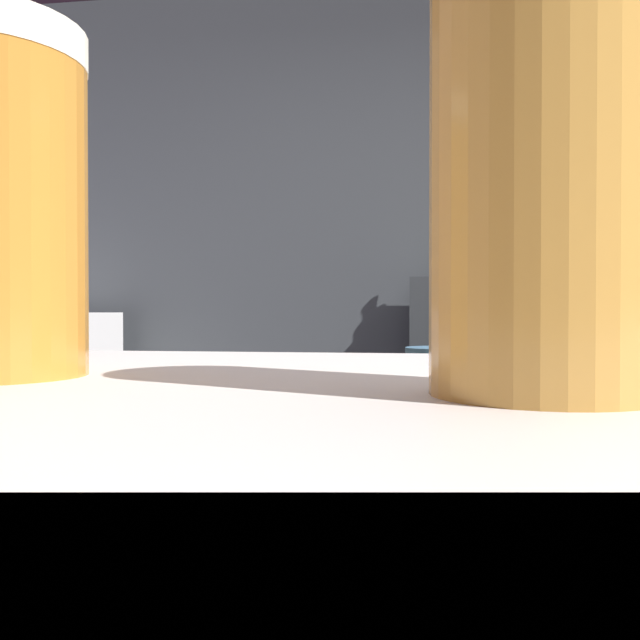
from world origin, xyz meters
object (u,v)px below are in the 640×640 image
object	(u,v)px
mini_fridge	(31,428)
bottle_olive_oil	(553,258)
bottle_soy	(442,257)
bottle_hot_sauce	(498,261)
chefs_knife	(636,371)
pint_glass_far	(545,162)
bottle_vinegar	(442,259)
mixing_bowl	(438,356)
bartender	(558,338)

from	to	relation	value
mini_fridge	bottle_olive_oil	xyz separation A→B (m)	(2.37, 0.09, 0.77)
bottle_soy	bottle_hot_sauce	bearing A→B (deg)	-15.13
chefs_knife	pint_glass_far	bearing A→B (deg)	-97.95
bottle_vinegar	bottle_soy	bearing A→B (deg)	87.87
bottle_soy	bottle_vinegar	world-z (taller)	bottle_soy
mixing_bowl	bottle_soy	distance (m)	1.21
bottle_soy	bottle_olive_oil	world-z (taller)	bottle_soy
bartender	bottle_soy	xyz separation A→B (m)	(-0.19, 1.69, 0.30)
bartender	mixing_bowl	xyz separation A→B (m)	(-0.24, 0.55, -0.08)
pint_glass_far	bottle_vinegar	world-z (taller)	bottle_vinegar
bottle_soy	bottle_vinegar	xyz separation A→B (m)	(-0.00, -0.13, -0.02)
mini_fridge	mixing_bowl	size ratio (longest dim) A/B	5.47
pint_glass_far	bottle_hot_sauce	distance (m)	2.94
mini_fridge	chefs_knife	distance (m)	2.62
bottle_vinegar	bottle_olive_oil	xyz separation A→B (m)	(0.47, -0.03, -0.01)
bottle_olive_oil	chefs_knife	bearing A→B (deg)	-89.74
bottle_olive_oil	mini_fridge	bearing A→B (deg)	-177.92
bottle_soy	pint_glass_far	bearing A→B (deg)	-91.22
bartender	bottle_olive_oil	xyz separation A→B (m)	(0.28, 1.53, 0.28)
mixing_bowl	bottle_olive_oil	size ratio (longest dim) A/B	0.96
bartender	bottle_vinegar	bearing A→B (deg)	8.52
pint_glass_far	bottle_soy	size ratio (longest dim) A/B	0.56
bottle_olive_oil	pint_glass_far	bearing A→B (deg)	-100.60
bartender	bottle_olive_oil	size ratio (longest dim) A/B	8.67
bottle_soy	bottle_olive_oil	xyz separation A→B (m)	(0.46, -0.16, -0.02)
mini_fridge	pint_glass_far	size ratio (longest dim) A/B	7.43
bartender	bottle_olive_oil	world-z (taller)	bartender
bottle_soy	bottle_hot_sauce	distance (m)	0.25
bartender	chefs_knife	world-z (taller)	bartender
bartender	bottle_soy	distance (m)	1.73
mini_fridge	pint_glass_far	xyz separation A→B (m)	(1.84, -2.73, 0.60)
mixing_bowl	bottle_hot_sauce	world-z (taller)	bottle_hot_sauce
bottle_olive_oil	bottle_hot_sauce	bearing A→B (deg)	156.41
bartender	bottle_soy	size ratio (longest dim) A/B	6.89
mini_fridge	pint_glass_far	world-z (taller)	pint_glass_far
mixing_bowl	bottle_hot_sauce	xyz separation A→B (m)	(0.29, 1.08, 0.36)
mini_fridge	bartender	size ratio (longest dim) A/B	0.61
bartender	mini_fridge	bearing A→B (deg)	56.83
bottle_hot_sauce	bartender	bearing A→B (deg)	-91.95
pint_glass_far	bottle_vinegar	xyz separation A→B (m)	(0.06, 2.85, 0.18)
bartender	pint_glass_far	bearing A→B (deg)	170.36
mini_fridge	bottle_soy	world-z (taller)	bottle_soy
bartender	mixing_bowl	distance (m)	0.60
bottle_vinegar	bartender	bearing A→B (deg)	-82.92
mixing_bowl	bottle_vinegar	xyz separation A→B (m)	(0.04, 1.01, 0.37)
bottle_hot_sauce	pint_glass_far	bearing A→B (deg)	-96.03
chefs_knife	bottle_soy	distance (m)	1.43
bartender	bottle_soy	bearing A→B (deg)	7.81
bottle_olive_oil	bottle_hot_sauce	distance (m)	0.24
mini_fridge	bottle_olive_oil	distance (m)	2.49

